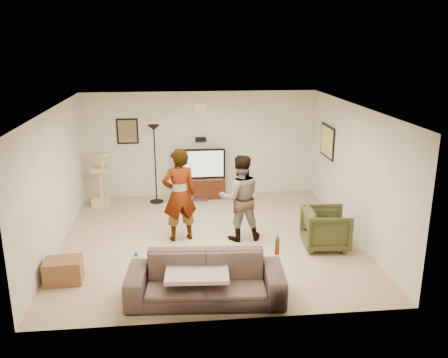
{
  "coord_description": "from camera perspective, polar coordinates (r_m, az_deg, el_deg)",
  "views": [
    {
      "loc": [
        -0.62,
        -8.36,
        3.66
      ],
      "look_at": [
        0.29,
        0.2,
        1.12
      ],
      "focal_mm": 38.12,
      "sensor_mm": 36.0,
      "label": 1
    }
  ],
  "objects": [
    {
      "name": "person_right",
      "position": [
        8.87,
        1.94,
        -2.26
      ],
      "size": [
        0.83,
        0.66,
        1.64
      ],
      "primitive_type": "imported",
      "rotation": [
        0.0,
        0.0,
        3.19
      ],
      "color": "#39648E",
      "rests_on": "floor"
    },
    {
      "name": "wall_left",
      "position": [
        8.96,
        -19.6,
        -0.14
      ],
      "size": [
        0.04,
        5.5,
        2.5
      ],
      "primitive_type": "cube",
      "color": "beige",
      "rests_on": "floor"
    },
    {
      "name": "wall_front",
      "position": [
        6.14,
        0.18,
        -6.67
      ],
      "size": [
        5.5,
        0.04,
        2.5
      ],
      "primitive_type": "cube",
      "color": "beige",
      "rests_on": "floor"
    },
    {
      "name": "cat_tree",
      "position": [
        11.08,
        -14.64,
        -0.02
      ],
      "size": [
        0.4,
        0.4,
        1.25
      ],
      "primitive_type": "cube",
      "rotation": [
        0.0,
        0.0,
        -0.0
      ],
      "color": "#CAB980",
      "rests_on": "floor"
    },
    {
      "name": "person_left",
      "position": [
        8.85,
        -5.37,
        -1.93
      ],
      "size": [
        0.72,
        0.56,
        1.77
      ],
      "primitive_type": "imported",
      "rotation": [
        0.0,
        0.0,
        3.38
      ],
      "color": "#A0A3AB",
      "rests_on": "floor"
    },
    {
      "name": "toy_ball",
      "position": [
        8.58,
        -10.49,
        -8.81
      ],
      "size": [
        0.08,
        0.08,
        0.08
      ],
      "primitive_type": "sphere",
      "color": "#196F95",
      "rests_on": "floor"
    },
    {
      "name": "tv",
      "position": [
        11.25,
        -2.89,
        1.85
      ],
      "size": [
        1.19,
        0.08,
        0.71
      ],
      "primitive_type": "cube",
      "color": "black",
      "rests_on": "tv_stand"
    },
    {
      "name": "ceiling",
      "position": [
        8.47,
        -1.86,
        8.62
      ],
      "size": [
        5.5,
        5.5,
        0.02
      ],
      "primitive_type": "cube",
      "color": "white",
      "rests_on": "wall_back"
    },
    {
      "name": "picture_right",
      "position": [
        10.73,
        12.27,
        4.44
      ],
      "size": [
        0.03,
        0.78,
        0.62
      ],
      "primitive_type": "cube",
      "color": "#E4C06F",
      "rests_on": "wall_right"
    },
    {
      "name": "wall_clock",
      "position": [
        11.21,
        -2.89,
        8.41
      ],
      "size": [
        0.26,
        0.04,
        0.26
      ],
      "primitive_type": "cylinder",
      "rotation": [
        1.57,
        0.0,
        0.0
      ],
      "color": "silver",
      "rests_on": "wall_back"
    },
    {
      "name": "floor",
      "position": [
        9.15,
        -1.71,
        -7.21
      ],
      "size": [
        5.5,
        5.5,
        0.02
      ],
      "primitive_type": "cube",
      "color": "tan",
      "rests_on": "ground"
    },
    {
      "name": "armchair",
      "position": [
        8.85,
        12.11,
        -5.82
      ],
      "size": [
        0.86,
        0.84,
        0.73
      ],
      "primitive_type": "imported",
      "rotation": [
        0.0,
        0.0,
        1.49
      ],
      "color": "#3B3E1E",
      "rests_on": "floor"
    },
    {
      "name": "wall_speaker",
      "position": [
        11.3,
        -2.83,
        4.77
      ],
      "size": [
        0.25,
        0.1,
        0.1
      ],
      "primitive_type": "cube",
      "color": "black",
      "rests_on": "wall_back"
    },
    {
      "name": "beer_bottle",
      "position": [
        6.96,
        6.4,
        -8.04
      ],
      "size": [
        0.06,
        0.06,
        0.25
      ],
      "primitive_type": "cylinder",
      "color": "#5D3C12",
      "rests_on": "sofa"
    },
    {
      "name": "side_table",
      "position": [
        7.95,
        -18.69,
        -10.38
      ],
      "size": [
        0.59,
        0.46,
        0.38
      ],
      "primitive_type": "cube",
      "rotation": [
        0.0,
        0.0,
        0.06
      ],
      "color": "brown",
      "rests_on": "floor"
    },
    {
      "name": "tv_screen",
      "position": [
        11.2,
        -2.88,
        1.8
      ],
      "size": [
        1.1,
        0.01,
        0.62
      ],
      "primitive_type": "cube",
      "color": "#37CD8D",
      "rests_on": "tv"
    },
    {
      "name": "console_box",
      "position": [
        11.1,
        -2.94,
        -2.66
      ],
      "size": [
        0.4,
        0.3,
        0.07
      ],
      "primitive_type": "cube",
      "color": "#BABAC0",
      "rests_on": "floor"
    },
    {
      "name": "tv_stand",
      "position": [
        11.41,
        -2.85,
        -1.03
      ],
      "size": [
        1.15,
        0.45,
        0.48
      ],
      "primitive_type": "cube",
      "color": "#3A170B",
      "rests_on": "floor"
    },
    {
      "name": "throw_blanket",
      "position": [
        6.97,
        -3.25,
        -11.04
      ],
      "size": [
        0.94,
        0.76,
        0.06
      ],
      "primitive_type": "cube",
      "rotation": [
        0.0,
        0.0,
        -0.07
      ],
      "color": "beige",
      "rests_on": "sofa"
    },
    {
      "name": "wall_right",
      "position": [
        9.33,
        15.31,
        0.87
      ],
      "size": [
        0.04,
        5.5,
        2.5
      ],
      "primitive_type": "cube",
      "color": "beige",
      "rests_on": "floor"
    },
    {
      "name": "sofa",
      "position": [
        7.03,
        -2.23,
        -11.84
      ],
      "size": [
        2.32,
        1.05,
        0.66
      ],
      "primitive_type": "imported",
      "rotation": [
        0.0,
        0.0,
        -0.07
      ],
      "color": "#4E3B36",
      "rests_on": "floor"
    },
    {
      "name": "wall_back",
      "position": [
        11.39,
        -2.83,
        4.19
      ],
      "size": [
        5.5,
        0.04,
        2.5
      ],
      "primitive_type": "cube",
      "color": "beige",
      "rests_on": "floor"
    },
    {
      "name": "picture_back",
      "position": [
        11.34,
        -11.51,
        5.63
      ],
      "size": [
        0.42,
        0.03,
        0.52
      ],
      "primitive_type": "cube",
      "color": "brown",
      "rests_on": "wall_back"
    },
    {
      "name": "floor_lamp",
      "position": [
        10.98,
        -8.24,
        1.73
      ],
      "size": [
        0.32,
        0.32,
        1.81
      ],
      "primitive_type": "cylinder",
      "color": "black",
      "rests_on": "floor"
    }
  ]
}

